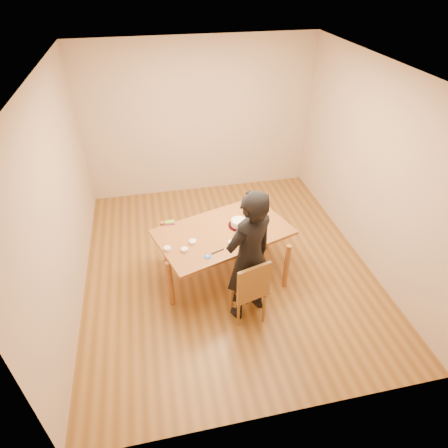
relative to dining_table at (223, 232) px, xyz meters
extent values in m
cube|color=brown|center=(0.08, 0.16, -0.73)|extent=(4.00, 4.50, 0.00)
cube|color=silver|center=(0.08, 0.16, 1.97)|extent=(4.00, 4.50, 0.00)
cube|color=tan|center=(0.08, 2.41, 0.62)|extent=(4.00, 0.00, 2.70)
cube|color=tan|center=(-1.92, 0.16, 0.62)|extent=(0.00, 4.50, 2.70)
cube|color=tan|center=(2.08, 0.16, 0.62)|extent=(0.00, 4.50, 2.70)
cube|color=brown|center=(0.00, 0.00, 0.00)|extent=(1.93, 1.49, 0.04)
cube|color=brown|center=(0.15, -0.78, -0.28)|extent=(0.45, 0.45, 0.04)
cylinder|color=red|center=(0.22, 0.07, 0.03)|extent=(0.27, 0.27, 0.02)
cylinder|color=white|center=(0.22, 0.07, 0.07)|extent=(0.20, 0.20, 0.06)
ellipsoid|color=white|center=(0.22, 0.07, 0.12)|extent=(0.20, 0.20, 0.03)
cylinder|color=white|center=(0.04, -0.33, 0.06)|extent=(0.08, 0.08, 0.07)
cylinder|color=#1B49B0|center=(-0.29, -0.46, 0.03)|extent=(0.09, 0.09, 0.01)
ellipsoid|color=white|center=(-0.29, -0.46, 0.04)|extent=(0.04, 0.04, 0.02)
cylinder|color=white|center=(-0.55, -0.30, 0.04)|extent=(0.08, 0.08, 0.04)
cylinder|color=white|center=(-0.43, -0.17, 0.04)|extent=(0.09, 0.09, 0.04)
cylinder|color=white|center=(-0.75, -0.24, 0.04)|extent=(0.09, 0.09, 0.04)
cube|color=#CA2F7B|center=(-0.67, 0.30, 0.03)|extent=(0.12, 0.06, 0.02)
cube|color=green|center=(-0.67, 0.31, 0.05)|extent=(0.12, 0.07, 0.02)
cube|color=black|center=(-0.15, -0.40, 0.03)|extent=(0.17, 0.08, 0.01)
imported|color=black|center=(0.15, -0.73, 0.16)|extent=(0.76, 0.66, 1.77)
camera|label=1|loc=(-0.79, -3.82, 2.99)|focal=30.00mm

